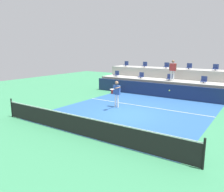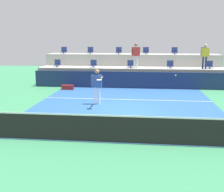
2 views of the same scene
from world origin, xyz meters
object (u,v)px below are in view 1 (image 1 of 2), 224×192
Objects in this scene: stadium_chair_upper_mid_right at (189,67)px; stadium_chair_upper_right at (215,68)px; stadium_chair_lower_far_left at (117,74)px; stadium_chair_upper_far_left at (126,64)px; stadium_chair_upper_left at (145,65)px; stadium_chair_lower_left at (141,76)px; stadium_chair_lower_right at (204,80)px; tennis_player at (117,91)px; spectator_in_white at (173,68)px; tennis_ball at (169,91)px; stadium_chair_upper_mid_left at (166,66)px; stadium_chair_lower_center at (169,78)px; equipment_bag at (115,92)px.

stadium_chair_upper_right is at bearing 0.00° from stadium_chair_upper_mid_right.
stadium_chair_upper_far_left reaches higher than stadium_chair_lower_far_left.
stadium_chair_upper_left is at bearing 180.00° from stadium_chair_upper_mid_right.
stadium_chair_lower_far_left is at bearing -168.05° from stadium_chair_upper_right.
stadium_chair_upper_right is at bearing 0.00° from stadium_chair_upper_far_left.
stadium_chair_upper_right is (2.13, 0.00, 0.00)m from stadium_chair_upper_mid_right.
stadium_chair_lower_left is (2.65, 0.00, 0.00)m from stadium_chair_lower_far_left.
stadium_chair_lower_right is 7.36m from tennis_player.
stadium_chair_lower_left is 0.30× the size of spectator_in_white.
tennis_ball is at bearing -52.68° from stadium_chair_lower_left.
stadium_chair_upper_mid_right is (2.06, 0.00, 0.00)m from stadium_chair_upper_mid_left.
tennis_player is at bearing -77.02° from stadium_chair_upper_left.
stadium_chair_upper_far_left is (0.00, 1.80, 0.85)m from stadium_chair_lower_far_left.
tennis_ball is at bearing -70.19° from stadium_chair_lower_center.
stadium_chair_upper_left is 1.00× the size of stadium_chair_upper_mid_right.
stadium_chair_lower_left is 2.65m from stadium_chair_lower_center.
stadium_chair_upper_far_left is 4.77m from equipment_bag.
stadium_chair_lower_far_left is 1.00× the size of stadium_chair_lower_left.
tennis_player is at bearing -124.21° from stadium_chair_lower_right.
stadium_chair_upper_mid_right reaches higher than equipment_bag.
stadium_chair_lower_far_left is at bearing 176.13° from spectator_in_white.
stadium_chair_lower_right is at bearing -12.61° from stadium_chair_upper_far_left.
stadium_chair_upper_far_left is 8.88m from tennis_player.
stadium_chair_upper_mid_left reaches higher than tennis_player.
stadium_chair_upper_far_left is at bearing 161.22° from stadium_chair_lower_center.
tennis_ball is at bearing -95.68° from stadium_chair_upper_right.
stadium_chair_lower_far_left reaches higher than equipment_bag.
equipment_bag is (-3.96, -2.24, -1.31)m from stadium_chair_lower_center.
stadium_chair_lower_right is (5.40, 0.00, 0.00)m from stadium_chair_lower_left.
stadium_chair_lower_center is 6.24m from tennis_player.
stadium_chair_upper_mid_right reaches higher than stadium_chair_lower_right.
stadium_chair_upper_mid_left is 7.65× the size of tennis_ball.
stadium_chair_upper_right is (4.20, 0.00, 0.00)m from stadium_chair_upper_mid_left.
stadium_chair_upper_mid_right is (6.37, 1.80, 0.85)m from stadium_chair_lower_far_left.
stadium_chair_lower_right is 1.00× the size of stadium_chair_upper_mid_left.
tennis_ball is (7.67, -8.39, -0.72)m from stadium_chair_upper_far_left.
stadium_chair_upper_right is (6.40, 0.00, 0.00)m from stadium_chair_upper_left.
stadium_chair_lower_right is 2.54m from spectator_in_white.
stadium_chair_lower_far_left is at bearing 122.79° from tennis_player.
stadium_chair_lower_right reaches higher than tennis_ball.
stadium_chair_upper_mid_right is 7.65× the size of tennis_ball.
stadium_chair_lower_left is at bearing -154.18° from stadium_chair_upper_mid_right.
stadium_chair_lower_right is 4.24m from stadium_chair_upper_mid_left.
stadium_chair_upper_mid_right reaches higher than stadium_chair_lower_center.
stadium_chair_lower_far_left is 5.74m from spectator_in_white.
stadium_chair_lower_left is at bearing -162.91° from stadium_chair_upper_right.
stadium_chair_lower_center is 2.22m from stadium_chair_upper_mid_left.
tennis_ball is (3.75, -0.51, 0.50)m from tennis_player.
stadium_chair_lower_right is at bearing 18.44° from equipment_bag.
stadium_chair_lower_center is at bearing -29.37° from stadium_chair_upper_left.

